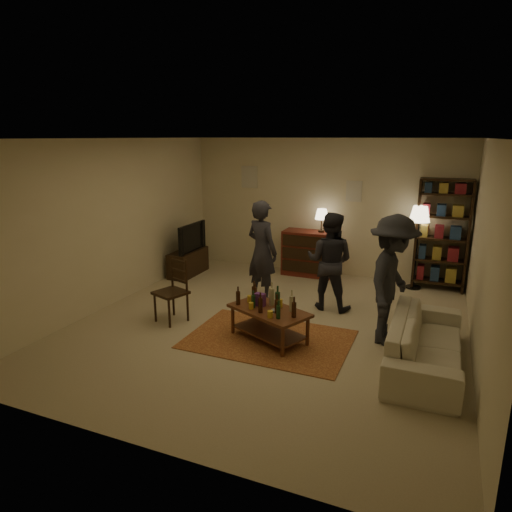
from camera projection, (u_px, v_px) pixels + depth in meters
The scene contains 13 objects.
floor at pixel (269, 325), 6.79m from camera, with size 6.00×6.00×0.00m, color #C6B793.
room_shell at pixel (292, 183), 9.23m from camera, with size 6.00×6.00×6.00m.
rug at pixel (269, 339), 6.32m from camera, with size 2.20×1.50×0.01m, color brown.
coffee_table at pixel (269, 312), 6.23m from camera, with size 1.25×1.00×0.79m.
dining_chair at pixel (174, 288), 6.86m from camera, with size 0.54×0.54×0.98m.
tv_stand at pixel (188, 256), 9.21m from camera, with size 0.40×1.00×1.06m.
dresser at pixel (309, 252), 9.16m from camera, with size 1.00×0.50×1.36m.
bookshelf at pixel (442, 234), 8.17m from camera, with size 0.90×0.34×2.02m.
floor_lamp at pixel (419, 220), 8.13m from camera, with size 0.36×0.36×1.53m.
sofa at pixel (426, 342), 5.53m from camera, with size 2.08×0.81×0.61m, color beige.
person_left at pixel (262, 251), 7.65m from camera, with size 0.63×0.41×1.72m, color #27272F.
person_right at pixel (330, 261), 7.29m from camera, with size 0.77×0.60×1.58m, color #23232B.
person_by_sofa at pixel (392, 281), 6.03m from camera, with size 1.14×0.65×1.76m, color #25272D.
Camera 1 is at (2.25, -5.88, 2.73)m, focal length 32.00 mm.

